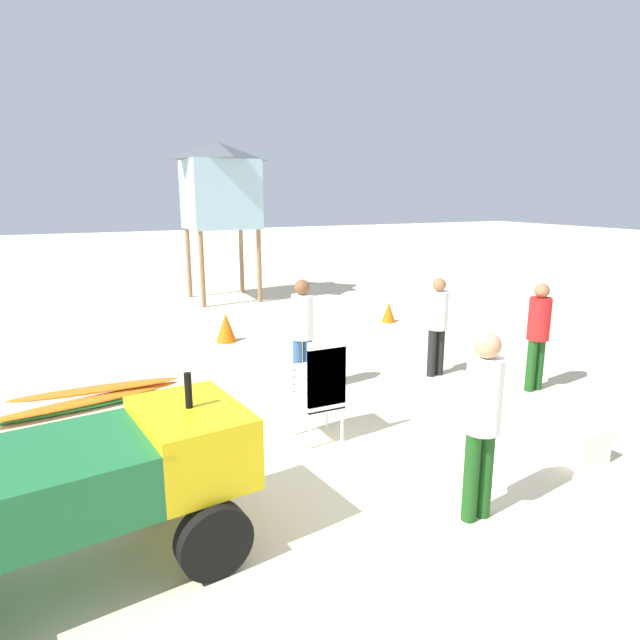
{
  "coord_description": "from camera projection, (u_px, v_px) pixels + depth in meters",
  "views": [
    {
      "loc": [
        -2.66,
        -4.45,
        2.93
      ],
      "look_at": [
        0.47,
        2.0,
        1.24
      ],
      "focal_mm": 30.47,
      "sensor_mm": 36.0,
      "label": 1
    }
  ],
  "objects": [
    {
      "name": "ground",
      "position": [
        363.0,
        479.0,
        5.69
      ],
      "size": [
        80.0,
        80.0,
        0.0
      ],
      "primitive_type": "plane",
      "color": "beige"
    },
    {
      "name": "utility_cart",
      "position": [
        90.0,
        481.0,
        4.14
      ],
      "size": [
        2.68,
        1.57,
        1.5
      ],
      "color": "#1E6B38",
      "rests_on": "ground"
    },
    {
      "name": "stacked_plastic_chairs",
      "position": [
        322.0,
        383.0,
        6.39
      ],
      "size": [
        0.48,
        0.48,
        1.29
      ],
      "color": "white",
      "rests_on": "ground"
    },
    {
      "name": "surfboard_pile",
      "position": [
        89.0,
        398.0,
        7.59
      ],
      "size": [
        2.59,
        0.77,
        0.24
      ],
      "color": "green",
      "rests_on": "ground"
    },
    {
      "name": "lifeguard_near_left",
      "position": [
        538.0,
        330.0,
        8.06
      ],
      "size": [
        0.32,
        0.32,
        1.64
      ],
      "color": "#194C19",
      "rests_on": "ground"
    },
    {
      "name": "lifeguard_near_center",
      "position": [
        483.0,
        414.0,
        4.79
      ],
      "size": [
        0.32,
        0.32,
        1.77
      ],
      "color": "#194C19",
      "rests_on": "ground"
    },
    {
      "name": "lifeguard_near_right",
      "position": [
        302.0,
        328.0,
        7.96
      ],
      "size": [
        0.32,
        0.32,
        1.71
      ],
      "color": "#33598C",
      "rests_on": "ground"
    },
    {
      "name": "lifeguard_far_right",
      "position": [
        437.0,
        321.0,
        8.73
      ],
      "size": [
        0.32,
        0.32,
        1.61
      ],
      "color": "black",
      "rests_on": "ground"
    },
    {
      "name": "lifeguard_tower",
      "position": [
        220.0,
        186.0,
        14.56
      ],
      "size": [
        1.98,
        1.98,
        4.23
      ],
      "color": "olive",
      "rests_on": "ground"
    },
    {
      "name": "traffic_cone_near",
      "position": [
        389.0,
        312.0,
        12.56
      ],
      "size": [
        0.32,
        0.32,
        0.46
      ],
      "primitive_type": "cone",
      "color": "orange",
      "rests_on": "ground"
    },
    {
      "name": "traffic_cone_far",
      "position": [
        226.0,
        327.0,
        10.89
      ],
      "size": [
        0.41,
        0.41,
        0.58
      ],
      "primitive_type": "cone",
      "color": "orange",
      "rests_on": "ground"
    },
    {
      "name": "cooler_box",
      "position": [
        584.0,
        446.0,
        6.03
      ],
      "size": [
        0.47,
        0.33,
        0.37
      ],
      "primitive_type": "cube",
      "color": "white",
      "rests_on": "ground"
    }
  ]
}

